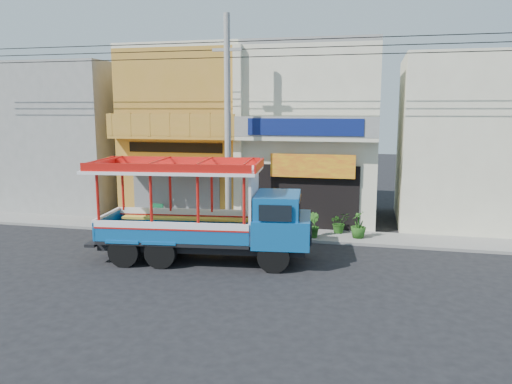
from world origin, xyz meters
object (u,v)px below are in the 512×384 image
utility_pole (231,115)px  potted_plant_b (313,225)px  green_sign (158,215)px  potted_plant_c (358,224)px  songthaew_truck (218,213)px  potted_plant_a (339,223)px

utility_pole → potted_plant_b: 5.55m
green_sign → potted_plant_c: bearing=-3.2°
utility_pole → potted_plant_c: utility_pole is taller
utility_pole → songthaew_truck: bearing=-82.0°
potted_plant_c → utility_pole: bearing=-81.8°
green_sign → potted_plant_b: potted_plant_b is taller
songthaew_truck → potted_plant_a: (3.88, 4.59, -1.15)m
utility_pole → green_sign: 5.99m
potted_plant_b → potted_plant_c: (1.80, 0.34, 0.05)m
utility_pole → green_sign: size_ratio=30.23×
songthaew_truck → potted_plant_b: size_ratio=7.80×
potted_plant_b → utility_pole: bearing=53.3°
potted_plant_a → potted_plant_b: bearing=-163.8°
songthaew_truck → potted_plant_c: 6.20m
songthaew_truck → potted_plant_c: size_ratio=7.04×
utility_pole → songthaew_truck: size_ratio=3.58×
utility_pole → potted_plant_b: utility_pole is taller
green_sign → potted_plant_c: size_ratio=0.83×
potted_plant_b → potted_plant_c: potted_plant_c is taller
songthaew_truck → potted_plant_a: bearing=49.8°
utility_pole → songthaew_truck: 4.79m
green_sign → potted_plant_a: bearing=1.1°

